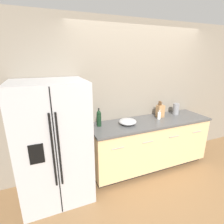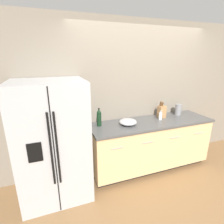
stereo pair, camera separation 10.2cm
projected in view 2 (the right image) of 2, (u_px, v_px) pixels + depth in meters
The scene contains 9 objects.
ground_plane at pixel (174, 200), 2.54m from camera, with size 14.00×14.00×0.00m, color olive.
wall_back at pixel (139, 96), 3.22m from camera, with size 10.00×0.05×2.60m.
counter_unit at pixel (150, 144), 3.19m from camera, with size 2.19×0.64×0.92m.
refrigerator at pixel (53, 141), 2.46m from camera, with size 0.94×0.81×1.71m.
knife_block at pixel (162, 111), 3.21m from camera, with size 0.13×0.11×0.31m.
wine_bottle at pixel (99, 118), 2.81m from camera, with size 0.08×0.08×0.30m.
soap_dispenser at pixel (160, 116), 3.11m from camera, with size 0.06×0.06×0.17m.
steel_canister at pixel (178, 110), 3.35m from camera, with size 0.12×0.12×0.23m.
mixing_bowl at pixel (128, 122), 2.89m from camera, with size 0.29×0.29×0.09m.
Camera 2 is at (-1.55, -1.60, 1.99)m, focal length 28.00 mm.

